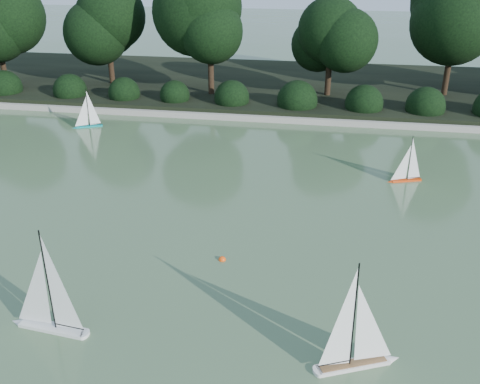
% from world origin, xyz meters
% --- Properties ---
extents(ground, '(80.00, 80.00, 0.00)m').
position_xyz_m(ground, '(0.00, 0.00, 0.00)').
color(ground, '#3D5533').
rests_on(ground, ground).
extents(pond_coping, '(40.00, 0.35, 0.18)m').
position_xyz_m(pond_coping, '(0.00, 9.00, 0.09)').
color(pond_coping, gray).
rests_on(pond_coping, ground).
extents(far_bank, '(40.00, 8.00, 0.30)m').
position_xyz_m(far_bank, '(0.00, 13.00, 0.15)').
color(far_bank, black).
rests_on(far_bank, ground).
extents(tree_line, '(26.31, 3.93, 4.39)m').
position_xyz_m(tree_line, '(1.23, 11.44, 2.64)').
color(tree_line, black).
rests_on(tree_line, ground).
extents(shrub_hedge, '(29.10, 1.10, 1.10)m').
position_xyz_m(shrub_hedge, '(0.00, 9.90, 0.45)').
color(shrub_hedge, black).
rests_on(shrub_hedge, ground).
extents(sailboat_white_a, '(1.29, 0.34, 1.75)m').
position_xyz_m(sailboat_white_a, '(-2.76, -1.42, 0.28)').
color(sailboat_white_a, silver).
rests_on(sailboat_white_a, ground).
extents(sailboat_white_b, '(1.20, 0.65, 1.70)m').
position_xyz_m(sailboat_white_b, '(1.70, -1.43, 0.26)').
color(sailboat_white_b, silver).
rests_on(sailboat_white_b, ground).
extents(sailboat_orange, '(0.85, 0.39, 1.17)m').
position_xyz_m(sailboat_orange, '(2.93, 4.90, 0.18)').
color(sailboat_orange, '#ED400E').
rests_on(sailboat_orange, ground).
extents(sailboat_teal, '(0.87, 0.51, 1.24)m').
position_xyz_m(sailboat_teal, '(-6.15, 7.48, 0.20)').
color(sailboat_teal, '#0C8F90').
rests_on(sailboat_teal, ground).
extents(race_buoy, '(0.13, 0.13, 0.13)m').
position_xyz_m(race_buoy, '(-0.61, 0.82, 0.00)').
color(race_buoy, '#FD4C0D').
rests_on(race_buoy, ground).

